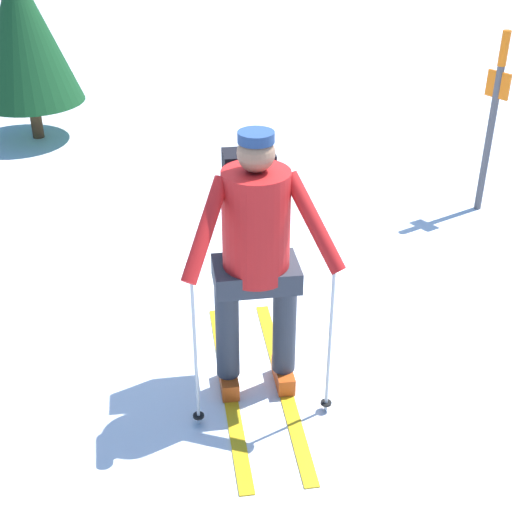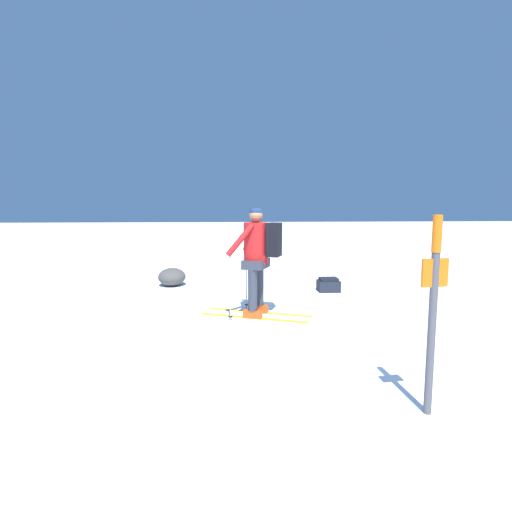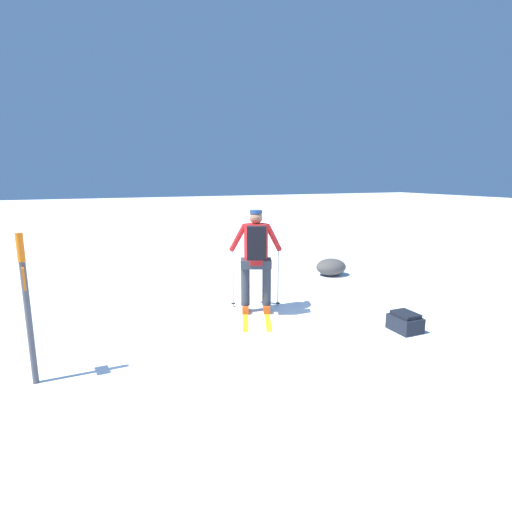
{
  "view_description": "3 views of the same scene",
  "coord_description": "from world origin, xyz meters",
  "views": [
    {
      "loc": [
        -2.3,
        -3.77,
        3.09
      ],
      "look_at": [
        -0.46,
        -0.58,
        0.99
      ],
      "focal_mm": 50.0,
      "sensor_mm": 36.0,
      "label": 1
    },
    {
      "loc": [
        5.95,
        -1.08,
        1.79
      ],
      "look_at": [
        -0.46,
        -0.58,
        0.99
      ],
      "focal_mm": 28.0,
      "sensor_mm": 36.0,
      "label": 2
    },
    {
      "loc": [
        2.11,
        5.49,
        2.32
      ],
      "look_at": [
        -0.46,
        -0.58,
        0.99
      ],
      "focal_mm": 28.0,
      "sensor_mm": 36.0,
      "label": 3
    }
  ],
  "objects": [
    {
      "name": "skier",
      "position": [
        -0.45,
        -0.55,
        1.04
      ],
      "size": [
        1.11,
        1.87,
        1.77
      ],
      "color": "gold",
      "rests_on": "ground_plane"
    },
    {
      "name": "trail_marker",
      "position": [
        2.79,
        0.66,
        1.03
      ],
      "size": [
        0.08,
        0.24,
        1.73
      ],
      "color": "#4C4C51",
      "rests_on": "ground_plane"
    },
    {
      "name": "dropped_backpack",
      "position": [
        -2.21,
        1.1,
        0.14
      ],
      "size": [
        0.36,
        0.45,
        0.29
      ],
      "color": "black",
      "rests_on": "ground_plane"
    },
    {
      "name": "rock_boulder",
      "position": [
        -3.12,
        -2.29,
        0.2
      ],
      "size": [
        0.72,
        0.61,
        0.4
      ],
      "primitive_type": "ellipsoid",
      "color": "#474442",
      "rests_on": "ground_plane"
    },
    {
      "name": "ground_plane",
      "position": [
        0.0,
        0.0,
        0.0
      ],
      "size": [
        80.0,
        80.0,
        0.0
      ],
      "primitive_type": "plane",
      "color": "white"
    }
  ]
}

